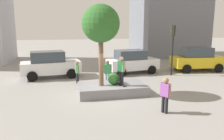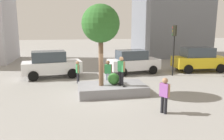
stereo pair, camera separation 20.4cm
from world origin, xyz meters
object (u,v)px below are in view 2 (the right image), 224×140
Objects in this scene: planter_ledge at (112,89)px; skateboarder at (121,69)px; sedan_parked at (133,62)px; taxi_cab at (199,59)px; traffic_light_corner at (174,41)px; plaza_tree at (101,24)px; bystander_watching at (108,71)px; skateboard at (121,85)px; police_car at (51,64)px; pedestrian_crossing at (164,93)px; passerby_with_bag at (78,71)px.

planter_ledge is 1.45m from skateboarder.
sedan_parked is 6.15m from taxi_cab.
skateboarder is 0.40× the size of traffic_light_corner.
plaza_tree is (-0.67, -0.08, 3.87)m from planter_ledge.
planter_ledge is 2.34× the size of bystander_watching.
skateboard is at bearing -146.55° from taxi_cab.
taxi_cab reaches higher than police_car.
pedestrian_crossing is at bearing -63.15° from planter_ledge.
police_car is 1.04× the size of sedan_parked.
plaza_tree reaches higher than sedan_parked.
sedan_parked is (2.48, 5.96, -0.57)m from skateboarder.
pedestrian_crossing is at bearing -60.03° from passerby_with_bag.
passerby_with_bag is (-7.86, -1.11, -1.90)m from traffic_light_corner.
traffic_light_corner is at bearing 38.87° from skateboarder.
skateboard is 0.20× the size of traffic_light_corner.
skateboard is 0.51× the size of passerby_with_bag.
plaza_tree reaches higher than pedestrian_crossing.
traffic_light_corner reaches higher than pedestrian_crossing.
skateboarder is 7.10m from traffic_light_corner.
police_car reaches higher than planter_ledge.
planter_ledge is 3.93m from plaza_tree.
plaza_tree is 7.89m from traffic_light_corner.
pedestrian_crossing is (-4.13, -7.57, -1.85)m from traffic_light_corner.
sedan_parked is at bearing 152.14° from traffic_light_corner.
passerby_with_bag is at bearing -171.96° from traffic_light_corner.
skateboarder is 0.35× the size of taxi_cab.
skateboard is 2.49m from bystander_watching.
police_car is at bearing -179.93° from taxi_cab.
passerby_with_bag is at bearing -167.64° from taxi_cab.
sedan_parked is 1.11× the size of traffic_light_corner.
police_car is 5.19m from bystander_watching.
skateboarder is at bearing -13.84° from plaza_tree.
planter_ledge is 7.61m from traffic_light_corner.
pedestrian_crossing is at bearing -67.61° from skateboard.
planter_ledge is 0.85× the size of police_car.
skateboarder is at bearing -52.14° from police_car.
sedan_parked is at bearing 67.38° from skateboard.
police_car is (-4.42, 5.69, 0.45)m from skateboard.
sedan_parked reaches higher than pedestrian_crossing.
sedan_parked is (2.48, 5.96, 0.41)m from skateboard.
pedestrian_crossing reaches higher than skateboard.
taxi_cab reaches higher than passerby_with_bag.
taxi_cab is at bearing 28.95° from plaza_tree.
skateboard is 3.46m from pedestrian_crossing.
pedestrian_crossing is at bearing -54.55° from plaza_tree.
planter_ledge is 6.66m from police_car.
taxi_cab is 2.96× the size of passerby_with_bag.
taxi_cab reaches higher than skateboard.
traffic_light_corner is (9.86, -1.30, 1.76)m from police_car.
traffic_light_corner is 2.41× the size of pedestrian_crossing.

